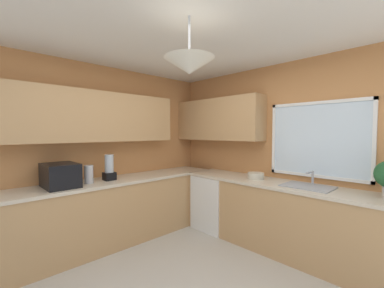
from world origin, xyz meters
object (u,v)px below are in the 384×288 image
at_px(sink_assembly, 308,186).
at_px(kettle, 89,174).
at_px(dishwasher, 216,202).
at_px(blender_appliance, 109,169).
at_px(microwave, 60,175).
at_px(bowl, 256,176).

bearing_deg(sink_assembly, kettle, -138.29).
xyz_separation_m(dishwasher, blender_appliance, (-0.66, -1.53, 0.64)).
height_order(microwave, kettle, microwave).
bearing_deg(blender_appliance, kettle, -86.10).
relative_size(kettle, sink_assembly, 0.42).
height_order(microwave, bowl, microwave).
distance_m(microwave, kettle, 0.34).
height_order(sink_assembly, bowl, sink_assembly).
xyz_separation_m(microwave, bowl, (1.38, 2.19, -0.10)).
bearing_deg(microwave, sink_assembly, 46.19).
bearing_deg(bowl, microwave, -122.28).
distance_m(dishwasher, bowl, 0.89).
xyz_separation_m(kettle, blender_appliance, (-0.02, 0.29, 0.04)).
bearing_deg(dishwasher, microwave, -106.99).
xyz_separation_m(kettle, bowl, (1.36, 1.85, -0.07)).
distance_m(microwave, bowl, 2.59).
height_order(dishwasher, blender_appliance, blender_appliance).
height_order(dishwasher, sink_assembly, sink_assembly).
bearing_deg(dishwasher, blender_appliance, -113.33).
xyz_separation_m(bowl, blender_appliance, (-1.38, -1.56, 0.12)).
bearing_deg(microwave, blender_appliance, 90.00).
bearing_deg(bowl, sink_assembly, 0.54).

